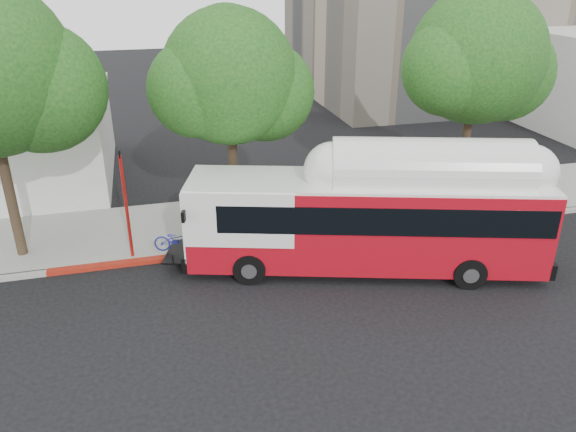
# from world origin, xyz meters

# --- Properties ---
(ground) EXTENTS (120.00, 120.00, 0.00)m
(ground) POSITION_xyz_m (0.00, 0.00, 0.00)
(ground) COLOR black
(ground) RESTS_ON ground
(sidewalk) EXTENTS (60.00, 5.00, 0.15)m
(sidewalk) POSITION_xyz_m (0.00, 6.50, 0.07)
(sidewalk) COLOR gray
(sidewalk) RESTS_ON ground
(curb_strip) EXTENTS (60.00, 0.30, 0.15)m
(curb_strip) POSITION_xyz_m (0.00, 3.90, 0.07)
(curb_strip) COLOR gray
(curb_strip) RESTS_ON ground
(red_curb_segment) EXTENTS (10.00, 0.32, 0.16)m
(red_curb_segment) POSITION_xyz_m (-3.00, 3.90, 0.08)
(red_curb_segment) COLOR maroon
(red_curb_segment) RESTS_ON ground
(street_tree_left) EXTENTS (6.67, 5.80, 9.74)m
(street_tree_left) POSITION_xyz_m (-8.53, 5.56, 6.60)
(street_tree_left) COLOR #2D2116
(street_tree_left) RESTS_ON ground
(street_tree_mid) EXTENTS (5.75, 5.00, 8.62)m
(street_tree_mid) POSITION_xyz_m (-0.59, 6.06, 5.91)
(street_tree_mid) COLOR #2D2116
(street_tree_mid) RESTS_ON ground
(street_tree_right) EXTENTS (6.21, 5.40, 9.18)m
(street_tree_right) POSITION_xyz_m (9.44, 5.86, 6.26)
(street_tree_right) COLOR #2D2116
(street_tree_right) RESTS_ON ground
(transit_bus) EXTENTS (13.04, 5.97, 3.83)m
(transit_bus) POSITION_xyz_m (2.90, 1.56, 1.79)
(transit_bus) COLOR #A80B18
(transit_bus) RESTS_ON ground
(signal_pole) EXTENTS (0.12, 0.40, 4.20)m
(signal_pole) POSITION_xyz_m (-5.09, 4.28, 2.15)
(signal_pole) COLOR #A21511
(signal_pole) RESTS_ON ground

